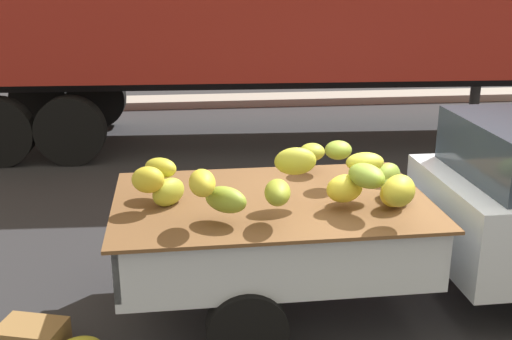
% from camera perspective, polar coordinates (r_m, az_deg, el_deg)
% --- Properties ---
extents(ground, '(220.00, 220.00, 0.00)m').
position_cam_1_polar(ground, '(6.09, 13.31, -12.02)').
color(ground, '#28282B').
extents(curb_strip, '(80.00, 0.80, 0.16)m').
position_cam_1_polar(curb_strip, '(14.27, 1.57, 6.39)').
color(curb_strip, gray).
rests_on(curb_strip, ground).
extents(pickup_truck, '(4.80, 1.84, 1.70)m').
position_cam_1_polar(pickup_truck, '(6.05, 19.05, -3.44)').
color(pickup_truck, silver).
rests_on(pickup_truck, ground).
extents(produce_crate, '(0.60, 0.49, 0.23)m').
position_cam_1_polar(produce_crate, '(5.63, -19.60, -14.03)').
color(produce_crate, olive).
rests_on(produce_crate, ground).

